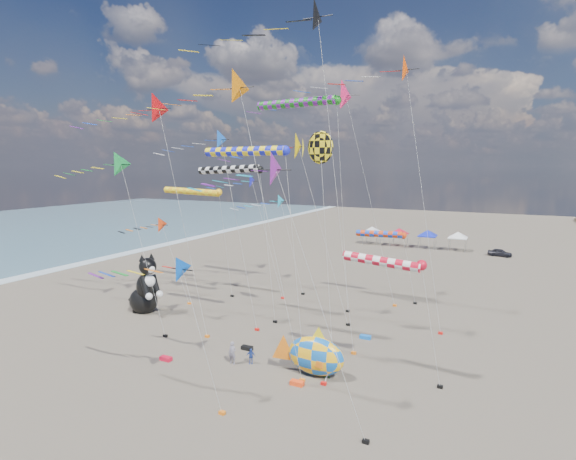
% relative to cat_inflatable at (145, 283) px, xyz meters
% --- Properties ---
extents(ground, '(260.00, 260.00, 0.00)m').
position_rel_cat_inflatable_xyz_m(ground, '(15.28, -11.80, -3.01)').
color(ground, brown).
rests_on(ground, ground).
extents(delta_kite_0, '(13.49, 2.49, 23.89)m').
position_rel_cat_inflatable_xyz_m(delta_kite_0, '(22.48, 6.75, 19.33)').
color(delta_kite_0, '#F14907').
rests_on(delta_kite_0, ground).
extents(delta_kite_1, '(9.98, 1.68, 9.47)m').
position_rel_cat_inflatable_xyz_m(delta_kite_1, '(13.06, -12.10, 5.19)').
color(delta_kite_1, blue).
rests_on(delta_kite_1, ground).
extents(delta_kite_2, '(12.33, 2.66, 17.53)m').
position_rel_cat_inflatable_xyz_m(delta_kite_2, '(14.73, 5.26, 12.95)').
color(delta_kite_2, '#E7BA07').
rests_on(delta_kite_2, ground).
extents(delta_kite_3, '(11.54, 1.83, 17.69)m').
position_rel_cat_inflatable_xyz_m(delta_kite_3, '(6.98, 0.52, 13.35)').
color(delta_kite_3, blue).
rests_on(delta_kite_3, ground).
extents(delta_kite_4, '(15.40, 3.33, 23.19)m').
position_rel_cat_inflatable_xyz_m(delta_kite_4, '(16.90, 12.78, 18.32)').
color(delta_kite_4, '#FF1E61').
rests_on(delta_kite_4, ground).
extents(delta_kite_5, '(8.88, 1.70, 11.38)m').
position_rel_cat_inflatable_xyz_m(delta_kite_5, '(7.78, 12.48, 7.11)').
color(delta_kite_5, '#1FA8D4').
rests_on(delta_kite_5, ground).
extents(delta_kite_6, '(12.99, 2.37, 15.81)m').
position_rel_cat_inflatable_xyz_m(delta_kite_6, '(0.72, -4.24, 11.32)').
color(delta_kite_6, '#17923D').
rests_on(delta_kite_6, ground).
extents(delta_kite_7, '(9.25, 1.99, 15.28)m').
position_rel_cat_inflatable_xyz_m(delta_kite_7, '(21.41, -11.08, 10.97)').
color(delta_kite_7, '#831F8E').
rests_on(delta_kite_7, ground).
extents(delta_kite_8, '(13.15, 2.73, 20.50)m').
position_rel_cat_inflatable_xyz_m(delta_kite_8, '(5.34, -2.75, 15.87)').
color(delta_kite_8, red).
rests_on(delta_kite_8, ground).
extents(delta_kite_9, '(15.15, 2.58, 26.37)m').
position_rel_cat_inflatable_xyz_m(delta_kite_9, '(16.82, -0.56, 21.76)').
color(delta_kite_9, black).
rests_on(delta_kite_9, ground).
extents(delta_kite_10, '(13.21, 2.40, 20.60)m').
position_rel_cat_inflatable_xyz_m(delta_kite_10, '(14.57, -6.36, 16.09)').
color(delta_kite_10, orange).
rests_on(delta_kite_10, ground).
extents(delta_kite_11, '(9.97, 1.85, 9.11)m').
position_rel_cat_inflatable_xyz_m(delta_kite_11, '(-2.71, 3.96, 4.83)').
color(delta_kite_11, '#F94112').
rests_on(delta_kite_11, ground).
extents(delta_kite_12, '(10.82, 1.67, 13.65)m').
position_rel_cat_inflatable_xyz_m(delta_kite_12, '(4.59, 10.05, 9.37)').
color(delta_kite_12, '#171AC2').
rests_on(delta_kite_12, ground).
extents(windsock_0, '(8.44, 0.72, 14.44)m').
position_rel_cat_inflatable_xyz_m(windsock_0, '(8.39, 2.99, 10.98)').
color(windsock_0, black).
rests_on(windsock_0, ground).
extents(windsock_1, '(6.99, 0.69, 8.43)m').
position_rel_cat_inflatable_xyz_m(windsock_1, '(24.57, -3.21, 5.01)').
color(windsock_1, red).
rests_on(windsock_1, ground).
extents(windsock_2, '(9.11, 0.77, 11.94)m').
position_rel_cat_inflatable_xyz_m(windsock_2, '(-0.09, 8.25, 8.49)').
color(windsock_2, '#F0AB14').
rests_on(windsock_2, ground).
extents(windsock_3, '(8.86, 0.77, 15.93)m').
position_rel_cat_inflatable_xyz_m(windsock_3, '(13.17, -1.82, 12.45)').
color(windsock_3, '#151ED3').
rests_on(windsock_3, ground).
extents(windsock_4, '(10.25, 0.92, 21.01)m').
position_rel_cat_inflatable_xyz_m(windsock_4, '(12.64, 8.88, 17.47)').
color(windsock_4, '#17821A').
rests_on(windsock_4, ground).
extents(windsock_5, '(6.73, 0.74, 7.57)m').
position_rel_cat_inflatable_xyz_m(windsock_5, '(19.83, 14.51, 4.14)').
color(windsock_5, red).
rests_on(windsock_5, ground).
extents(angelfish_kite, '(3.74, 3.02, 17.20)m').
position_rel_cat_inflatable_xyz_m(angelfish_kite, '(17.57, 1.67, 12.74)').
color(angelfish_kite, yellow).
rests_on(angelfish_kite, ground).
extents(cat_inflatable, '(4.92, 3.42, 6.03)m').
position_rel_cat_inflatable_xyz_m(cat_inflatable, '(0.00, 0.00, 0.00)').
color(cat_inflatable, black).
rests_on(cat_inflatable, ground).
extents(fish_inflatable, '(5.51, 2.17, 3.55)m').
position_rel_cat_inflatable_xyz_m(fish_inflatable, '(20.31, -5.16, -1.56)').
color(fish_inflatable, blue).
rests_on(fish_inflatable, ground).
extents(person_adult, '(0.61, 0.41, 1.68)m').
position_rel_cat_inflatable_xyz_m(person_adult, '(14.15, -6.12, -2.18)').
color(person_adult, gray).
rests_on(person_adult, ground).
extents(child_green, '(0.66, 0.56, 1.20)m').
position_rel_cat_inflatable_xyz_m(child_green, '(21.23, -5.13, -2.41)').
color(child_green, '#1B8D1F').
rests_on(child_green, ground).
extents(child_blue, '(0.74, 0.49, 1.16)m').
position_rel_cat_inflatable_xyz_m(child_blue, '(15.35, -5.51, -2.43)').
color(child_blue, '#2947A8').
rests_on(child_blue, ground).
extents(kite_bag_0, '(0.90, 0.44, 0.30)m').
position_rel_cat_inflatable_xyz_m(kite_bag_0, '(21.53, 2.88, -2.86)').
color(kite_bag_0, blue).
rests_on(kite_bag_0, ground).
extents(kite_bag_1, '(0.90, 0.44, 0.30)m').
position_rel_cat_inflatable_xyz_m(kite_bag_1, '(13.78, -3.47, -2.86)').
color(kite_bag_1, black).
rests_on(kite_bag_1, ground).
extents(kite_bag_2, '(0.90, 0.44, 0.30)m').
position_rel_cat_inflatable_xyz_m(kite_bag_2, '(19.78, -6.98, -2.86)').
color(kite_bag_2, '#FF4415').
rests_on(kite_bag_2, ground).
extents(kite_bag_3, '(0.90, 0.44, 0.30)m').
position_rel_cat_inflatable_xyz_m(kite_bag_3, '(9.38, -7.85, -2.86)').
color(kite_bag_3, red).
rests_on(kite_bag_3, ground).
extents(tent_row, '(19.20, 4.20, 3.80)m').
position_rel_cat_inflatable_xyz_m(tent_row, '(16.78, 48.20, 0.14)').
color(tent_row, silver).
rests_on(tent_row, ground).
extents(parked_car, '(3.78, 2.08, 1.22)m').
position_rel_cat_inflatable_xyz_m(parked_car, '(30.94, 46.20, -2.40)').
color(parked_car, '#26262D').
rests_on(parked_car, ground).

